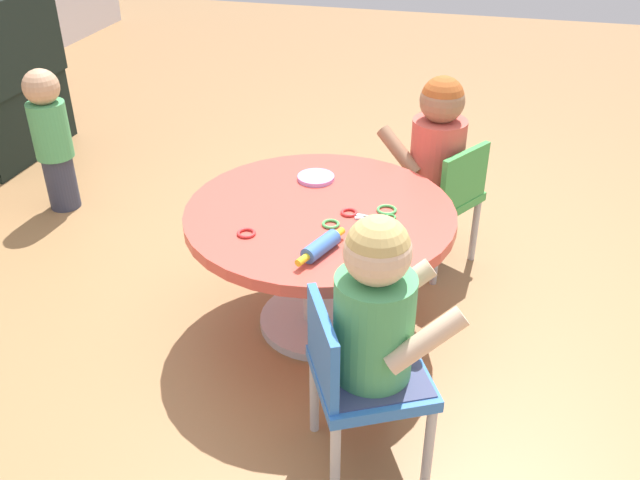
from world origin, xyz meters
name	(u,v)px	position (x,y,z in m)	size (l,w,h in m)	color
ground_plane	(320,323)	(0.00, 0.00, 0.00)	(10.00, 10.00, 0.00)	#9E7247
craft_table	(320,238)	(0.00, 0.00, 0.37)	(0.91, 0.91, 0.48)	silver
child_chair_left	(359,377)	(-0.58, -0.26, 0.31)	(0.40, 0.40, 0.54)	#B7B7BC
seated_child_left	(377,307)	(-0.56, -0.29, 0.53)	(0.40, 0.43, 0.51)	#3F4772
child_chair_right	(440,197)	(0.52, -0.36, 0.31)	(0.41, 0.41, 0.54)	#B7B7BC
seated_child_right	(437,141)	(0.54, -0.33, 0.53)	(0.41, 0.44, 0.51)	#3F4772
toddler_standing	(52,136)	(0.58, 1.41, 0.36)	(0.17, 0.17, 0.67)	#33384C
rolling_pin	(321,246)	(-0.27, -0.07, 0.50)	(0.22, 0.10, 0.05)	#3F72CC
craft_scissors	(382,219)	(-0.02, -0.21, 0.48)	(0.08, 0.14, 0.01)	silver
playdough_blob_0	(316,178)	(0.22, 0.07, 0.48)	(0.13, 0.13, 0.02)	#CC99E5
cookie_cutter_0	(387,210)	(0.04, -0.22, 0.48)	(0.07, 0.07, 0.01)	#4CB259
cookie_cutter_1	(349,212)	(-0.01, -0.10, 0.48)	(0.06, 0.06, 0.01)	red
cookie_cutter_2	(331,224)	(-0.09, -0.06, 0.48)	(0.06, 0.06, 0.01)	#4CB259
cookie_cutter_3	(246,233)	(-0.22, 0.18, 0.48)	(0.06, 0.06, 0.01)	red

